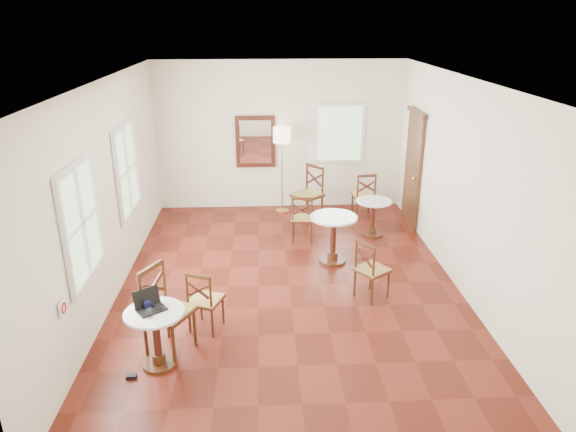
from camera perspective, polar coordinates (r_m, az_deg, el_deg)
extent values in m
plane|color=#5A190F|center=(7.89, 0.11, -7.58)|extent=(7.00, 7.00, 0.00)
cube|color=white|center=(10.67, -0.88, 8.73)|extent=(5.00, 0.02, 3.00)
cube|color=white|center=(4.13, 2.74, -12.62)|extent=(5.00, 0.02, 3.00)
cube|color=white|center=(7.59, -19.10, 2.36)|extent=(0.02, 7.00, 3.00)
cube|color=white|center=(7.83, 18.75, 2.96)|extent=(0.02, 7.00, 3.00)
cube|color=white|center=(6.97, 0.13, 14.61)|extent=(5.00, 7.00, 0.02)
cube|color=#532F17|center=(10.11, 13.49, 4.81)|extent=(0.06, 0.90, 2.10)
cube|color=#492512|center=(9.86, 13.93, 10.95)|extent=(0.08, 1.02, 0.08)
sphere|color=#BF8C3F|center=(9.81, 13.63, 4.00)|extent=(0.07, 0.07, 0.07)
cube|color=#461A12|center=(10.65, -3.59, 8.11)|extent=(0.80, 0.05, 1.05)
cube|color=white|center=(10.62, -3.59, 8.07)|extent=(0.64, 0.02, 0.88)
cube|color=white|center=(5.97, -23.44, -9.21)|extent=(0.02, 0.16, 0.16)
torus|color=red|center=(5.97, -23.31, -9.21)|extent=(0.02, 0.12, 0.12)
cube|color=white|center=(6.49, -21.63, -0.64)|extent=(0.06, 1.22, 1.42)
cube|color=white|center=(8.49, -17.21, 4.87)|extent=(0.06, 1.22, 1.42)
cube|color=white|center=(10.74, 5.62, 8.98)|extent=(1.02, 0.06, 1.22)
cylinder|color=#492512|center=(6.45, -13.87, -15.38)|extent=(0.39, 0.39, 0.04)
cylinder|color=#492512|center=(6.40, -13.93, -14.83)|extent=(0.15, 0.15, 0.12)
cylinder|color=#461A12|center=(6.24, -14.17, -12.67)|extent=(0.09, 0.09, 0.58)
cylinder|color=#492512|center=(6.10, -14.40, -10.56)|extent=(0.13, 0.13, 0.06)
cylinder|color=white|center=(6.08, -14.43, -10.21)|extent=(0.67, 0.67, 0.03)
cylinder|color=#492512|center=(8.63, 4.87, -4.85)|extent=(0.43, 0.43, 0.04)
cylinder|color=#492512|center=(8.59, 4.89, -4.33)|extent=(0.17, 0.17, 0.13)
cylinder|color=#461A12|center=(8.46, 4.95, -2.35)|extent=(0.10, 0.10, 0.65)
cylinder|color=#492512|center=(8.35, 5.02, -0.45)|extent=(0.15, 0.15, 0.06)
cylinder|color=white|center=(8.33, 5.03, -0.14)|extent=(0.75, 0.75, 0.03)
cylinder|color=#492512|center=(9.73, 9.16, -1.98)|extent=(0.36, 0.36, 0.04)
cylinder|color=#492512|center=(9.70, 9.18, -1.58)|extent=(0.15, 0.15, 0.11)
cylinder|color=#461A12|center=(9.60, 9.27, -0.08)|extent=(0.08, 0.08, 0.55)
cylinder|color=#492512|center=(9.51, 9.36, 1.36)|extent=(0.13, 0.13, 0.05)
cylinder|color=white|center=(9.50, 9.38, 1.59)|extent=(0.64, 0.64, 0.03)
cylinder|color=#492512|center=(6.95, -7.11, -10.18)|extent=(0.03, 0.03, 0.40)
cylinder|color=#492512|center=(6.71, -8.28, -11.50)|extent=(0.03, 0.03, 0.40)
cylinder|color=#492512|center=(7.08, -9.50, -9.69)|extent=(0.03, 0.03, 0.40)
cylinder|color=#492512|center=(6.84, -10.74, -10.97)|extent=(0.03, 0.03, 0.40)
cube|color=#492512|center=(6.79, -9.01, -9.10)|extent=(0.51, 0.51, 0.03)
cube|color=olive|center=(6.78, -9.01, -9.01)|extent=(0.48, 0.48, 0.04)
cylinder|color=#492512|center=(6.49, -8.48, -8.36)|extent=(0.03, 0.03, 0.44)
cylinder|color=#492512|center=(6.63, -10.98, -7.87)|extent=(0.03, 0.03, 0.44)
cube|color=#492512|center=(6.46, -9.86, -6.53)|extent=(0.33, 0.15, 0.04)
cube|color=#461A12|center=(6.55, -9.75, -8.05)|extent=(0.28, 0.12, 0.20)
cube|color=#461A12|center=(6.55, -9.75, -8.05)|extent=(0.28, 0.12, 0.20)
cylinder|color=#492512|center=(6.28, -12.39, -13.67)|extent=(0.04, 0.04, 0.51)
cylinder|color=#492512|center=(6.51, -15.32, -12.59)|extent=(0.04, 0.04, 0.51)
cylinder|color=#492512|center=(6.55, -10.17, -11.91)|extent=(0.04, 0.04, 0.51)
cylinder|color=#492512|center=(6.77, -13.04, -10.96)|extent=(0.04, 0.04, 0.51)
cube|color=#492512|center=(6.39, -12.92, -10.30)|extent=(0.68, 0.68, 0.03)
cube|color=olive|center=(6.38, -12.93, -10.17)|extent=(0.65, 0.65, 0.05)
cylinder|color=#492512|center=(6.24, -15.79, -8.44)|extent=(0.04, 0.04, 0.57)
cylinder|color=#492512|center=(6.50, -13.43, -6.91)|extent=(0.04, 0.04, 0.57)
cube|color=#492512|center=(6.25, -14.80, -5.55)|extent=(0.24, 0.40, 0.06)
cube|color=#461A12|center=(6.36, -14.59, -7.57)|extent=(0.20, 0.34, 0.25)
cube|color=#461A12|center=(6.36, -14.59, -7.57)|extent=(0.20, 0.34, 0.25)
cylinder|color=#492512|center=(9.49, 2.56, -1.11)|extent=(0.03, 0.03, 0.41)
cylinder|color=#492512|center=(9.18, 2.56, -1.88)|extent=(0.03, 0.03, 0.41)
cylinder|color=#492512|center=(9.49, 0.59, -1.08)|extent=(0.03, 0.03, 0.41)
cylinder|color=#492512|center=(9.19, 0.52, -1.85)|extent=(0.03, 0.03, 0.41)
cube|color=#492512|center=(9.26, 1.57, -0.28)|extent=(0.43, 0.43, 0.03)
cube|color=olive|center=(9.25, 1.57, -0.20)|extent=(0.41, 0.41, 0.04)
cylinder|color=#492512|center=(9.02, 2.60, 0.64)|extent=(0.03, 0.03, 0.45)
cylinder|color=#492512|center=(9.03, 0.53, 0.67)|extent=(0.03, 0.03, 0.45)
cube|color=#492512|center=(8.95, 1.58, 1.90)|extent=(0.35, 0.06, 0.05)
cube|color=#461A12|center=(9.02, 1.57, 0.71)|extent=(0.29, 0.05, 0.20)
cube|color=#461A12|center=(9.02, 1.57, 0.71)|extent=(0.29, 0.05, 0.20)
cylinder|color=#492512|center=(7.61, 10.89, -7.37)|extent=(0.03, 0.03, 0.42)
cylinder|color=#492512|center=(7.38, 9.17, -8.18)|extent=(0.03, 0.03, 0.42)
cylinder|color=#492512|center=(7.80, 9.04, -6.49)|extent=(0.03, 0.03, 0.42)
cylinder|color=#492512|center=(7.58, 7.30, -7.25)|extent=(0.03, 0.03, 0.42)
cube|color=#492512|center=(7.49, 9.19, -5.87)|extent=(0.57, 0.57, 0.03)
cube|color=olive|center=(7.49, 9.20, -5.77)|extent=(0.55, 0.55, 0.04)
cylinder|color=#492512|center=(7.18, 9.37, -5.10)|extent=(0.03, 0.03, 0.47)
cylinder|color=#492512|center=(7.38, 7.45, -4.23)|extent=(0.03, 0.03, 0.47)
cube|color=#492512|center=(7.19, 8.49, -3.12)|extent=(0.23, 0.31, 0.05)
cube|color=#461A12|center=(7.28, 8.40, -4.59)|extent=(0.19, 0.26, 0.21)
cube|color=#461A12|center=(7.28, 8.40, -4.59)|extent=(0.19, 0.26, 0.21)
cylinder|color=#492512|center=(10.75, 8.84, 1.46)|extent=(0.03, 0.03, 0.43)
cylinder|color=#492512|center=(10.44, 9.36, 0.82)|extent=(0.03, 0.03, 0.43)
cylinder|color=#492512|center=(10.66, 7.05, 1.38)|extent=(0.03, 0.03, 0.43)
cylinder|color=#492512|center=(10.35, 7.53, 0.74)|extent=(0.03, 0.03, 0.43)
cube|color=#492512|center=(10.48, 8.26, 2.24)|extent=(0.46, 0.46, 0.03)
cube|color=olive|center=(10.47, 8.26, 2.32)|extent=(0.44, 0.44, 0.04)
cylinder|color=#492512|center=(10.30, 9.51, 3.21)|extent=(0.03, 0.03, 0.48)
cylinder|color=#492512|center=(10.20, 7.65, 3.15)|extent=(0.03, 0.03, 0.48)
cube|color=#492512|center=(10.18, 8.65, 4.37)|extent=(0.37, 0.06, 0.05)
cube|color=#461A12|center=(10.24, 8.59, 3.23)|extent=(0.31, 0.05, 0.21)
cube|color=#461A12|center=(10.24, 8.59, 3.23)|extent=(0.31, 0.05, 0.21)
cylinder|color=#492512|center=(10.21, 0.48, 0.87)|extent=(0.04, 0.04, 0.51)
cylinder|color=#492512|center=(10.49, 2.04, 1.42)|extent=(0.04, 0.04, 0.51)
cylinder|color=#492512|center=(9.94, 2.19, 0.30)|extent=(0.04, 0.04, 0.51)
cylinder|color=#492512|center=(10.23, 3.74, 0.88)|extent=(0.04, 0.04, 0.51)
cube|color=#492512|center=(10.13, 2.13, 2.27)|extent=(0.71, 0.71, 0.03)
cube|color=olive|center=(10.12, 2.13, 2.36)|extent=(0.68, 0.68, 0.05)
cylinder|color=#492512|center=(10.32, 2.08, 4.26)|extent=(0.04, 0.04, 0.57)
cylinder|color=#492512|center=(10.06, 3.81, 3.78)|extent=(0.04, 0.04, 0.57)
cube|color=#492512|center=(10.11, 2.96, 5.44)|extent=(0.32, 0.35, 0.06)
cube|color=#461A12|center=(10.18, 2.93, 4.08)|extent=(0.27, 0.29, 0.25)
cube|color=#461A12|center=(10.18, 2.93, 4.08)|extent=(0.27, 0.29, 0.25)
cylinder|color=#BF8C3F|center=(10.76, -0.65, 0.57)|extent=(0.28, 0.28, 0.03)
cylinder|color=#BF8C3F|center=(10.50, -0.66, 4.60)|extent=(0.02, 0.02, 1.60)
cylinder|color=beige|center=(10.31, -0.68, 8.88)|extent=(0.34, 0.34, 0.30)
cube|color=black|center=(6.10, -14.71, -9.86)|extent=(0.38, 0.36, 0.02)
cube|color=black|center=(6.09, -14.72, -9.78)|extent=(0.28, 0.25, 0.00)
cube|color=black|center=(6.14, -15.24, -8.57)|extent=(0.29, 0.23, 0.21)
cube|color=silver|center=(6.14, -15.24, -8.57)|extent=(0.25, 0.20, 0.17)
ellipsoid|color=black|center=(6.08, -13.80, -9.78)|extent=(0.10, 0.08, 0.03)
cylinder|color=#100F35|center=(6.12, -15.15, -9.40)|extent=(0.08, 0.08, 0.09)
torus|color=#100F35|center=(6.11, -14.72, -9.40)|extent=(0.06, 0.01, 0.06)
cylinder|color=white|center=(5.95, -14.88, -10.23)|extent=(0.06, 0.06, 0.11)
cube|color=black|center=(6.33, -16.75, -16.47)|extent=(0.11, 0.07, 0.04)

